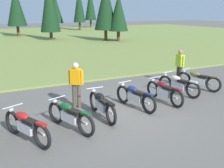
# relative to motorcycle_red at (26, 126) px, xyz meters

# --- Properties ---
(ground_plane) EXTENTS (140.00, 140.00, 0.00)m
(ground_plane) POSITION_rel_motorcycle_red_xyz_m (3.23, 0.66, -0.44)
(ground_plane) COLOR #605B54
(grass_moorland) EXTENTS (80.00, 44.00, 0.10)m
(grass_moorland) POSITION_rel_motorcycle_red_xyz_m (3.23, 27.05, -0.39)
(grass_moorland) COLOR olive
(grass_moorland) RESTS_ON ground
(motorcycle_red) EXTENTS (0.98, 1.97, 0.88)m
(motorcycle_red) POSITION_rel_motorcycle_red_xyz_m (0.00, 0.00, 0.00)
(motorcycle_red) COLOR black
(motorcycle_red) RESTS_ON ground
(motorcycle_british_green) EXTENTS (0.93, 2.00, 0.88)m
(motorcycle_british_green) POSITION_rel_motorcycle_red_xyz_m (1.28, 0.17, 0.00)
(motorcycle_british_green) COLOR black
(motorcycle_british_green) RESTS_ON ground
(motorcycle_black) EXTENTS (0.62, 2.10, 0.88)m
(motorcycle_black) POSITION_rel_motorcycle_red_xyz_m (2.53, 0.62, 0.00)
(motorcycle_black) COLOR black
(motorcycle_black) RESTS_ON ground
(motorcycle_navy) EXTENTS (0.69, 2.08, 0.88)m
(motorcycle_navy) POSITION_rel_motorcycle_red_xyz_m (3.97, 0.87, 0.00)
(motorcycle_navy) COLOR black
(motorcycle_navy) RESTS_ON ground
(motorcycle_maroon) EXTENTS (0.62, 2.10, 0.88)m
(motorcycle_maroon) POSITION_rel_motorcycle_red_xyz_m (5.30, 0.92, 0.00)
(motorcycle_maroon) COLOR black
(motorcycle_maroon) RESTS_ON ground
(motorcycle_cream) EXTENTS (0.75, 2.06, 0.88)m
(motorcycle_cream) POSITION_rel_motorcycle_red_xyz_m (6.45, 1.45, 0.00)
(motorcycle_cream) COLOR black
(motorcycle_cream) RESTS_ON ground
(motorcycle_olive) EXTENTS (0.95, 1.99, 0.88)m
(motorcycle_olive) POSITION_rel_motorcycle_red_xyz_m (7.75, 1.67, 0.00)
(motorcycle_olive) COLOR black
(motorcycle_olive) RESTS_ON ground
(rider_checking_bike) EXTENTS (0.44, 0.40, 1.67)m
(rider_checking_bike) POSITION_rel_motorcycle_red_xyz_m (2.10, 1.88, 0.51)
(rider_checking_bike) COLOR #4C4233
(rider_checking_bike) RESTS_ON ground
(rider_in_hivis_vest) EXTENTS (0.23, 0.55, 1.67)m
(rider_in_hivis_vest) POSITION_rel_motorcycle_red_xyz_m (7.56, 2.72, 0.51)
(rider_in_hivis_vest) COLOR #4C4233
(rider_in_hivis_vest) RESTS_ON ground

